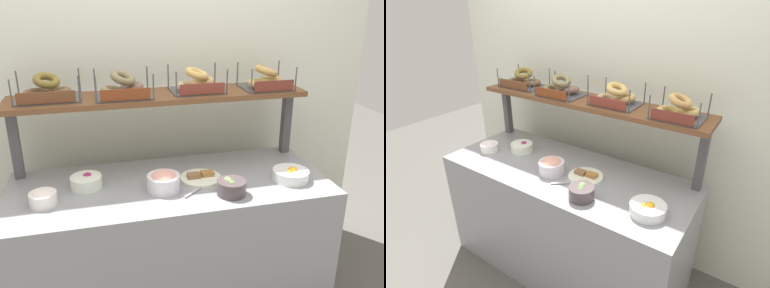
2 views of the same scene
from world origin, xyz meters
TOP-DOWN VIEW (x-y plane):
  - back_wall at (0.00, 0.55)m, footprint 2.92×0.06m
  - deli_counter at (0.00, 0.00)m, footprint 1.72×0.70m
  - shelf_riser_left at (-0.80, 0.27)m, footprint 0.05×0.05m
  - shelf_riser_right at (0.80, 0.27)m, footprint 0.05×0.05m
  - upper_shelf at (0.00, 0.27)m, footprint 1.68×0.32m
  - bowl_fruit_salad at (0.65, -0.12)m, footprint 0.20×0.20m
  - bowl_lox_spread at (-0.05, -0.07)m, footprint 0.17×0.17m
  - bowl_beet_salad at (-0.44, 0.05)m, footprint 0.16×0.16m
  - bowl_veggie_mix at (0.27, -0.20)m, footprint 0.15×0.15m
  - bowl_cream_cheese at (-0.65, -0.09)m, footprint 0.13×0.13m
  - serving_plate_white at (0.17, 0.00)m, footprint 0.23×0.23m
  - serving_spoon_near_plate at (0.13, -0.12)m, footprint 0.15×0.12m
  - bagel_basket_cinnamon_raisin at (-0.60, 0.29)m, footprint 0.34×0.26m
  - bagel_basket_poppy at (-0.20, 0.25)m, footprint 0.31×0.25m
  - bagel_basket_plain at (0.22, 0.28)m, footprint 0.30×0.25m
  - bagel_basket_sesame at (0.63, 0.25)m, footprint 0.28×0.24m

SIDE VIEW (x-z plane):
  - deli_counter at x=0.00m, z-range 0.00..0.85m
  - serving_spoon_near_plate at x=0.13m, z-range 0.85..0.86m
  - serving_plate_white at x=0.17m, z-range 0.84..0.88m
  - bowl_fruit_salad at x=0.65m, z-range 0.84..0.92m
  - bowl_beet_salad at x=-0.44m, z-range 0.85..0.92m
  - bowl_cream_cheese at x=-0.65m, z-range 0.85..0.93m
  - bowl_veggie_mix at x=0.27m, z-range 0.85..0.93m
  - bowl_lox_spread at x=-0.05m, z-range 0.85..0.96m
  - shelf_riser_left at x=-0.80m, z-range 0.85..1.25m
  - shelf_riser_right at x=0.80m, z-range 0.85..1.25m
  - back_wall at x=0.00m, z-range 0.00..2.40m
  - upper_shelf at x=0.00m, z-range 1.25..1.28m
  - bagel_basket_cinnamon_raisin at x=-0.60m, z-range 1.25..1.40m
  - bagel_basket_sesame at x=0.63m, z-range 1.26..1.40m
  - bagel_basket_plain at x=0.22m, z-range 1.26..1.40m
  - bagel_basket_poppy at x=-0.20m, z-range 1.26..1.40m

